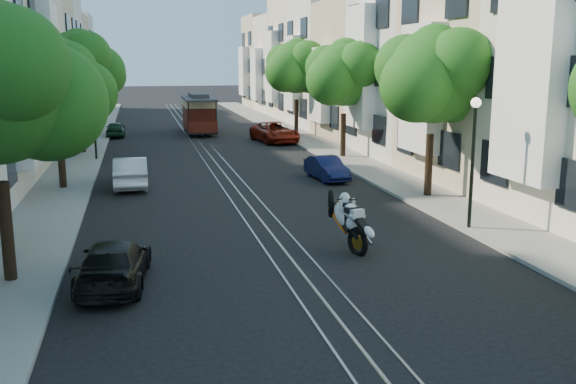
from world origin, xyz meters
TOP-DOWN VIEW (x-y plane):
  - ground at (0.00, 28.00)m, footprint 200.00×200.00m
  - sidewalk_east at (7.25, 28.00)m, footprint 2.50×80.00m
  - sidewalk_west at (-7.25, 28.00)m, footprint 2.50×80.00m
  - rail_left at (-0.55, 28.00)m, footprint 0.06×80.00m
  - rail_slot at (0.00, 28.00)m, footprint 0.06×80.00m
  - rail_right at (0.55, 28.00)m, footprint 0.06×80.00m
  - lane_line at (0.00, 28.00)m, footprint 0.08×80.00m
  - townhouses_east at (11.87, 27.91)m, footprint 7.75×72.00m
  - townhouses_west at (-11.87, 27.91)m, footprint 7.75×72.00m
  - tree_e_b at (7.26, 8.98)m, footprint 4.93×4.08m
  - tree_e_c at (7.26, 19.98)m, footprint 4.84×3.99m
  - tree_e_d at (7.26, 30.98)m, footprint 5.01×4.16m
  - tree_w_b at (-7.14, 13.98)m, footprint 4.72×3.87m
  - tree_w_c at (-7.14, 24.98)m, footprint 5.13×4.28m
  - tree_w_d at (-7.14, 35.98)m, footprint 4.84×3.99m
  - lamp_east at (6.30, 4.00)m, footprint 0.32×0.32m
  - lamp_west at (-6.30, 22.00)m, footprint 0.32×0.32m
  - sportbike_rider at (1.79, 2.89)m, footprint 0.87×2.20m
  - cable_car at (0.50, 34.59)m, footprint 2.28×7.11m
  - parked_car_e_mid at (4.40, 13.77)m, footprint 1.44×3.35m
  - parked_car_e_far at (4.93, 27.86)m, footprint 2.89×5.11m
  - parked_car_w_near at (-4.70, 1.33)m, footprint 1.95×3.98m
  - parked_car_w_mid at (-4.40, 13.98)m, footprint 1.43×4.01m
  - parked_car_w_far at (-5.60, 33.38)m, footprint 1.33×3.27m

SIDE VIEW (x-z plane):
  - ground at x=0.00m, z-range 0.00..0.00m
  - lane_line at x=0.00m, z-range 0.00..0.01m
  - rail_left at x=-0.55m, z-range 0.00..0.02m
  - rail_slot at x=0.00m, z-range 0.00..0.02m
  - rail_right at x=0.55m, z-range 0.00..0.02m
  - sidewalk_east at x=7.25m, z-range 0.00..0.12m
  - sidewalk_west at x=-7.25m, z-range 0.00..0.12m
  - parked_car_e_mid at x=4.40m, z-range 0.00..1.07m
  - parked_car_w_far at x=-5.60m, z-range 0.00..1.11m
  - parked_car_w_near at x=-4.70m, z-range 0.00..1.12m
  - parked_car_w_mid at x=-4.40m, z-range 0.00..1.32m
  - parked_car_e_far at x=4.93m, z-range 0.00..1.35m
  - sportbike_rider at x=1.79m, z-range 0.09..1.82m
  - cable_car at x=0.50m, z-range 0.25..2.98m
  - lamp_east at x=6.30m, z-range 0.77..4.93m
  - lamp_west at x=-6.30m, z-range 0.77..4.93m
  - tree_w_b at x=-7.14m, z-range 1.26..7.53m
  - tree_e_c at x=7.26m, z-range 1.34..7.86m
  - tree_w_d at x=-7.14m, z-range 1.34..7.86m
  - tree_e_b at x=7.26m, z-range 1.39..8.07m
  - tree_e_d at x=7.26m, z-range 1.44..8.29m
  - tree_w_c at x=-7.14m, z-range 1.52..8.62m
  - townhouses_west at x=-11.87m, z-range -0.80..10.96m
  - townhouses_east at x=11.87m, z-range -0.82..11.18m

